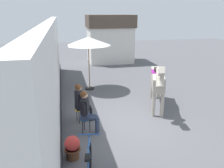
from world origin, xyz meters
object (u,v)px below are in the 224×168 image
seated_visitor_near (87,110)px  saddled_horse_center (158,80)px  cafe_parasol (88,41)px  flower_planter_near (72,147)px  seated_visitor_far (81,101)px

seated_visitor_near → saddled_horse_center: bearing=25.6°
seated_visitor_near → cafe_parasol: (0.60, 4.30, 1.59)m
cafe_parasol → flower_planter_near: bearing=-101.5°
seated_visitor_far → saddled_horse_center: size_ratio=0.49×
seated_visitor_near → flower_planter_near: 1.48m
flower_planter_near → saddled_horse_center: bearing=37.9°
seated_visitor_far → saddled_horse_center: 3.13m
seated_visitor_far → saddled_horse_center: bearing=11.4°
flower_planter_near → seated_visitor_far: bearing=78.5°
seated_visitor_near → cafe_parasol: cafe_parasol is taller
seated_visitor_near → flower_planter_near: bearing=-112.5°
seated_visitor_near → seated_visitor_far: size_ratio=1.00×
flower_planter_near → seated_visitor_near: bearing=67.5°
saddled_horse_center → seated_visitor_far: bearing=-168.6°
seated_visitor_near → cafe_parasol: size_ratio=0.54×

